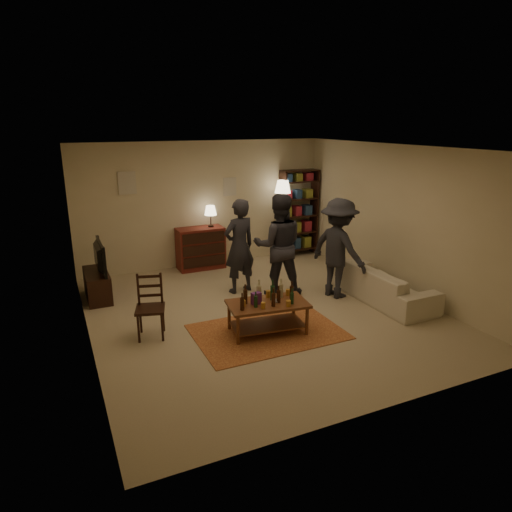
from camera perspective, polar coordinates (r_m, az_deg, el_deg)
floor at (r=7.76m, az=0.81°, el=-7.00°), size 6.00×6.00×0.00m
room_shell at (r=9.79m, az=-10.22°, el=8.77°), size 6.00×6.00×6.00m
rug at (r=7.06m, az=1.44°, el=-9.44°), size 2.20×1.50×0.01m
coffee_table at (r=6.89m, az=1.44°, el=-6.33°), size 1.26×0.79×0.83m
dining_chair at (r=6.95m, az=-13.09°, el=-5.83°), size 0.51×0.51×0.96m
tv_stand at (r=8.68m, az=-19.27°, el=-2.63°), size 0.40×1.00×1.06m
dresser at (r=9.92m, az=-6.89°, el=1.12°), size 1.00×0.50×1.36m
bookshelf at (r=10.81m, az=5.33°, el=5.49°), size 0.90×0.34×2.02m
floor_lamp at (r=10.38m, az=3.35°, el=7.95°), size 0.36×0.36×1.82m
sofa at (r=8.46m, az=15.64°, el=-3.37°), size 0.81×2.08×0.61m
person_left at (r=8.39m, az=-2.10°, el=1.21°), size 0.71×0.54×1.76m
person_right at (r=8.23m, az=2.83°, el=1.33°), size 1.10×0.99×1.88m
person_by_sofa at (r=8.29m, az=10.25°, el=0.93°), size 0.95×1.30×1.80m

